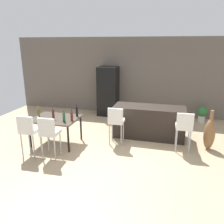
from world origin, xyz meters
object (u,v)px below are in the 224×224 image
at_px(bar_chair_middle, 184,126).
at_px(refrigerator, 108,91).
at_px(dining_chair_far, 49,131).
at_px(wine_glass_middle, 38,117).
at_px(bar_chair_left, 116,120).
at_px(wine_bottle_end, 38,112).
at_px(wine_bottle_right, 77,112).
at_px(wine_bottle_inner, 64,117).
at_px(potted_plant, 202,113).
at_px(kitchen_island, 149,122).
at_px(wine_bottle_left, 53,114).
at_px(floor_vase, 209,134).
at_px(dining_table, 56,120).
at_px(dining_chair_near, 28,129).
at_px(wine_bottle_far, 72,116).

distance_m(bar_chair_middle, refrigerator, 3.75).
height_order(bar_chair_middle, dining_chair_far, same).
bearing_deg(wine_glass_middle, bar_chair_left, 21.37).
height_order(wine_bottle_end, wine_bottle_right, wine_bottle_right).
height_order(wine_bottle_inner, potted_plant, wine_bottle_inner).
bearing_deg(kitchen_island, wine_bottle_left, -152.71).
height_order(bar_chair_middle, wine_bottle_end, bar_chair_middle).
xyz_separation_m(bar_chair_middle, wine_bottle_end, (-3.88, -0.31, 0.16)).
relative_size(floor_vase, potted_plant, 1.88).
height_order(wine_bottle_right, potted_plant, wine_bottle_right).
relative_size(dining_table, wine_bottle_left, 3.62).
distance_m(dining_chair_near, wine_glass_middle, 0.49).
bearing_deg(wine_bottle_left, wine_bottle_inner, -18.25).
bearing_deg(wine_bottle_right, kitchen_island, 23.93).
bearing_deg(bar_chair_left, potted_plant, 46.34).
bearing_deg(floor_vase, bar_chair_left, -172.39).
distance_m(wine_bottle_end, refrigerator, 3.14).
bearing_deg(bar_chair_left, wine_bottle_far, -156.63).
height_order(refrigerator, potted_plant, refrigerator).
height_order(bar_chair_left, refrigerator, refrigerator).
distance_m(wine_bottle_left, wine_glass_middle, 0.39).
distance_m(kitchen_island, floor_vase, 1.67).
height_order(bar_chair_left, dining_chair_near, same).
bearing_deg(wine_bottle_far, wine_bottle_right, 93.42).
relative_size(wine_bottle_far, wine_bottle_left, 0.92).
xyz_separation_m(wine_bottle_far, wine_bottle_end, (-1.07, 0.15, -0.00)).
bearing_deg(dining_chair_near, wine_bottle_left, 69.66).
height_order(wine_bottle_far, wine_glass_middle, wine_bottle_far).
distance_m(dining_table, wine_glass_middle, 0.51).
distance_m(bar_chair_middle, potted_plant, 2.71).
relative_size(dining_table, dining_chair_near, 1.16).
xyz_separation_m(wine_bottle_left, potted_plant, (4.06, 3.05, -0.55)).
xyz_separation_m(kitchen_island, wine_bottle_left, (-2.39, -1.23, 0.42)).
relative_size(wine_bottle_inner, potted_plant, 0.57).
relative_size(wine_bottle_inner, refrigerator, 0.17).
height_order(wine_bottle_right, wine_glass_middle, wine_bottle_right).
height_order(dining_chair_far, wine_bottle_end, dining_chair_far).
bearing_deg(wine_bottle_left, refrigerator, 78.07).
relative_size(dining_chair_near, wine_bottle_right, 3.16).
relative_size(bar_chair_middle, dining_table, 0.86).
xyz_separation_m(kitchen_island, bar_chair_left, (-0.80, -0.77, 0.24)).
xyz_separation_m(wine_bottle_inner, refrigerator, (0.28, 3.18, 0.06)).
xyz_separation_m(dining_table, wine_bottle_end, (-0.55, 0.05, 0.18)).
distance_m(bar_chair_left, refrigerator, 2.77).
height_order(dining_table, wine_bottle_end, wine_bottle_end).
xyz_separation_m(kitchen_island, refrigerator, (-1.75, 1.83, 0.46)).
bearing_deg(dining_chair_far, wine_bottle_right, 78.60).
bearing_deg(dining_chair_near, dining_chair_far, 0.01).
bearing_deg(wine_bottle_end, kitchen_island, 20.18).
distance_m(wine_bottle_inner, wine_bottle_left, 0.39).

